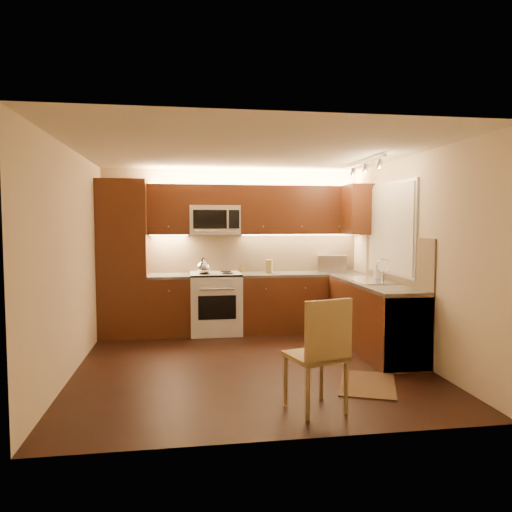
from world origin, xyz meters
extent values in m
cube|color=black|center=(0.00, 0.00, 0.00)|extent=(4.00, 4.00, 0.01)
cube|color=beige|center=(0.00, 0.00, 2.50)|extent=(4.00, 4.00, 0.01)
cube|color=beige|center=(0.00, 2.00, 1.25)|extent=(4.00, 0.01, 2.50)
cube|color=beige|center=(0.00, -2.00, 1.25)|extent=(4.00, 0.01, 2.50)
cube|color=beige|center=(-2.00, 0.00, 1.25)|extent=(0.01, 4.00, 2.50)
cube|color=beige|center=(2.00, 0.00, 1.25)|extent=(0.01, 4.00, 2.50)
cube|color=#4F2411|center=(-1.65, 1.70, 1.15)|extent=(0.70, 0.60, 2.30)
cube|color=#4F2411|center=(-0.99, 1.70, 0.43)|extent=(0.62, 0.60, 0.86)
cube|color=#3B3936|center=(-0.99, 1.70, 0.88)|extent=(0.62, 0.60, 0.04)
cube|color=#4F2411|center=(1.04, 1.70, 0.43)|extent=(1.92, 0.60, 0.86)
cube|color=#3B3936|center=(1.04, 1.70, 0.88)|extent=(1.92, 0.60, 0.04)
cube|color=#4F2411|center=(1.70, 0.40, 0.43)|extent=(0.60, 2.00, 0.86)
cube|color=#3B3936|center=(1.70, 0.40, 0.88)|extent=(0.60, 2.00, 0.04)
cube|color=silver|center=(1.70, -0.30, 0.43)|extent=(0.58, 0.60, 0.84)
cube|color=tan|center=(0.35, 1.99, 1.20)|extent=(3.30, 0.02, 0.60)
cube|color=tan|center=(1.99, 0.40, 1.20)|extent=(0.02, 2.00, 0.60)
cube|color=#4F2411|center=(-0.99, 1.82, 1.88)|extent=(0.62, 0.35, 0.75)
cube|color=#4F2411|center=(1.04, 1.82, 1.88)|extent=(1.92, 0.35, 0.75)
cube|color=#4F2411|center=(-0.30, 1.82, 2.09)|extent=(0.76, 0.35, 0.31)
cube|color=#4F2411|center=(1.82, 1.40, 1.88)|extent=(0.35, 0.50, 0.75)
cube|color=silver|center=(1.99, 0.55, 1.60)|extent=(0.03, 1.44, 1.24)
cube|color=silver|center=(1.97, 0.55, 1.60)|extent=(0.02, 1.36, 1.16)
cube|color=silver|center=(1.55, 0.40, 2.46)|extent=(0.04, 1.20, 0.03)
cube|color=silver|center=(1.55, 1.78, 1.03)|extent=(0.52, 0.44, 0.27)
cube|color=olive|center=(0.55, 1.77, 1.00)|extent=(0.14, 0.17, 0.21)
cylinder|color=silver|center=(0.14, 1.94, 0.95)|extent=(0.05, 0.05, 0.10)
cylinder|color=olive|center=(0.14, 1.91, 0.95)|extent=(0.05, 0.05, 0.10)
cylinder|color=silver|center=(0.14, 1.94, 0.94)|extent=(0.05, 0.05, 0.08)
cylinder|color=olive|center=(0.14, 1.94, 0.94)|extent=(0.06, 0.06, 0.08)
imported|color=silver|center=(1.88, 0.73, 1.00)|extent=(0.09, 0.09, 0.19)
cube|color=black|center=(1.10, -0.90, 0.01)|extent=(0.82, 0.97, 0.01)
camera|label=1|loc=(-0.77, -5.49, 1.68)|focal=33.40mm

